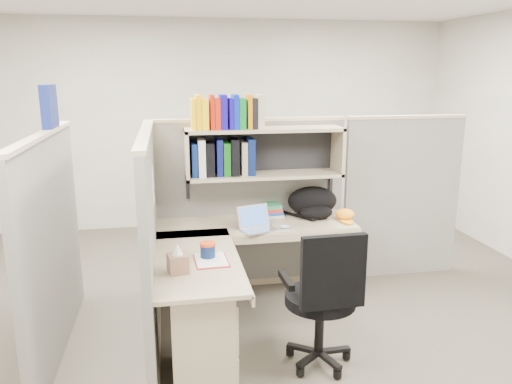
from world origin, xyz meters
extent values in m
plane|color=#39352C|center=(0.00, 0.00, 0.00)|extent=(6.00, 6.00, 0.00)
plane|color=#A5A295|center=(0.00, 3.00, 1.35)|extent=(6.00, 0.00, 6.00)
cube|color=slate|center=(0.00, 0.90, 0.80)|extent=(1.80, 0.06, 1.60)
cube|color=tan|center=(0.00, 0.90, 1.61)|extent=(1.80, 0.08, 0.03)
cube|color=slate|center=(-0.90, 0.00, 0.80)|extent=(0.06, 1.80, 1.60)
cube|color=tan|center=(-0.90, 0.00, 1.61)|extent=(0.08, 1.80, 0.03)
cube|color=slate|center=(-1.60, 0.00, 0.80)|extent=(0.06, 1.80, 1.60)
cube|color=slate|center=(1.55, 0.90, 0.80)|extent=(1.20, 0.06, 1.60)
cube|color=navy|center=(-1.60, 0.35, 1.79)|extent=(0.07, 0.27, 0.32)
cube|color=white|center=(-0.87, 0.15, 1.20)|extent=(0.00, 0.21, 0.28)
cube|color=tan|center=(0.10, 0.70, 1.55)|extent=(1.40, 0.34, 0.03)
cube|color=tan|center=(0.10, 0.70, 1.14)|extent=(1.40, 0.34, 0.03)
cube|color=tan|center=(-0.58, 0.70, 1.34)|extent=(0.03, 0.34, 0.44)
cube|color=tan|center=(0.78, 0.70, 1.34)|extent=(0.03, 0.34, 0.44)
cube|color=black|center=(0.10, 0.86, 1.34)|extent=(1.38, 0.01, 0.41)
cube|color=#FFBF05|center=(-0.52, 0.68, 1.69)|extent=(0.03, 0.20, 0.26)
cube|color=#FFAB05|center=(-0.48, 0.68, 1.71)|extent=(0.05, 0.20, 0.29)
cube|color=yellow|center=(-0.42, 0.68, 1.69)|extent=(0.06, 0.20, 0.26)
cube|color=#AB1806|center=(-0.36, 0.68, 1.71)|extent=(0.04, 0.20, 0.29)
cube|color=red|center=(-0.32, 0.68, 1.69)|extent=(0.05, 0.20, 0.26)
cube|color=#12048E|center=(-0.27, 0.68, 1.71)|extent=(0.06, 0.20, 0.29)
cube|color=#120490|center=(-0.20, 0.68, 1.69)|extent=(0.04, 0.20, 0.26)
cube|color=#051FA9|center=(-0.16, 0.68, 1.71)|extent=(0.04, 0.20, 0.29)
cube|color=#076A22|center=(-0.11, 0.68, 1.69)|extent=(0.06, 0.20, 0.26)
cube|color=orange|center=(-0.04, 0.68, 1.71)|extent=(0.04, 0.20, 0.29)
cube|color=black|center=(0.00, 0.68, 1.69)|extent=(0.05, 0.20, 0.26)
cube|color=#B4AD8A|center=(0.05, 0.68, 1.71)|extent=(0.06, 0.20, 0.29)
cube|color=#081A52|center=(-0.52, 0.72, 1.30)|extent=(0.05, 0.24, 0.29)
cube|color=silver|center=(-0.46, 0.72, 1.31)|extent=(0.06, 0.24, 0.32)
cube|color=black|center=(-0.39, 0.72, 1.30)|extent=(0.07, 0.24, 0.29)
cube|color=#070D4D|center=(-0.30, 0.72, 1.31)|extent=(0.05, 0.24, 0.32)
cube|color=#0A4C0F|center=(-0.24, 0.72, 1.30)|extent=(0.06, 0.24, 0.29)
cube|color=black|center=(-0.17, 0.72, 1.31)|extent=(0.07, 0.24, 0.32)
cube|color=gray|center=(-0.09, 0.72, 1.30)|extent=(0.05, 0.24, 0.29)
cube|color=#061345|center=(-0.03, 0.72, 1.31)|extent=(0.06, 0.24, 0.32)
cube|color=tan|center=(0.00, 0.57, 0.71)|extent=(1.74, 0.60, 0.03)
cube|color=tan|center=(-0.57, -0.20, 0.71)|extent=(0.60, 1.34, 0.03)
cube|color=tan|center=(0.00, 0.27, 0.68)|extent=(1.74, 0.02, 0.07)
cube|color=tan|center=(-0.27, -0.20, 0.68)|extent=(0.02, 1.34, 0.07)
cube|color=tan|center=(-0.57, -0.55, 0.34)|extent=(0.40, 0.55, 0.68)
cube|color=tan|center=(-0.36, -0.55, 0.54)|extent=(0.02, 0.50, 0.16)
cube|color=tan|center=(-0.36, -0.55, 0.36)|extent=(0.02, 0.50, 0.16)
cube|color=tan|center=(-0.36, -0.55, 0.14)|extent=(0.02, 0.50, 0.22)
cube|color=#B2B2B7|center=(-0.35, -0.55, 0.54)|extent=(0.01, 0.12, 0.01)
cube|color=tan|center=(0.80, 0.60, 0.35)|extent=(0.03, 0.55, 0.70)
cylinder|color=#0D1F50|center=(-0.49, -0.20, 0.78)|extent=(0.11, 0.11, 0.10)
cylinder|color=red|center=(-0.49, -0.20, 0.83)|extent=(0.11, 0.11, 0.02)
ellipsoid|color=#99ACDA|center=(0.22, 0.37, 0.75)|extent=(0.10, 0.08, 0.03)
cylinder|color=white|center=(0.01, 0.70, 0.78)|extent=(0.09, 0.09, 0.10)
cylinder|color=black|center=(0.26, -0.55, 0.51)|extent=(0.49, 0.49, 0.08)
cube|color=black|center=(0.26, -0.77, 0.80)|extent=(0.43, 0.07, 0.49)
cylinder|color=black|center=(0.26, -0.55, 0.30)|extent=(0.06, 0.06, 0.43)
cylinder|color=black|center=(0.26, -0.55, 0.05)|extent=(0.47, 0.47, 0.11)
cube|color=black|center=(0.01, -0.56, 0.67)|extent=(0.05, 0.28, 0.04)
cube|color=black|center=(0.50, -0.54, 0.67)|extent=(0.05, 0.28, 0.04)
camera|label=1|loc=(-0.75, -3.61, 2.04)|focal=35.00mm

